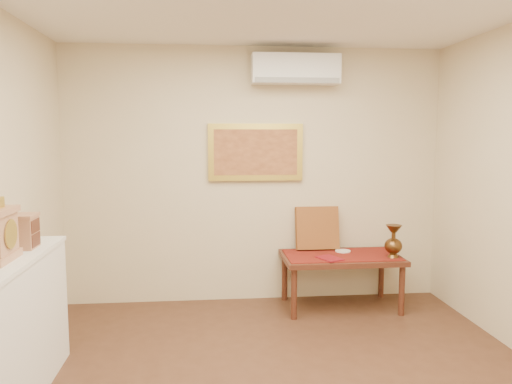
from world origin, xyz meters
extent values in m
cube|color=beige|center=(0.00, 2.25, 1.35)|extent=(4.00, 0.02, 2.70)
cube|color=beige|center=(0.00, -2.25, 1.35)|extent=(4.00, 0.02, 2.70)
cube|color=maroon|center=(0.85, 1.88, 0.55)|extent=(1.14, 0.59, 0.01)
cylinder|color=white|center=(0.90, 2.01, 0.56)|extent=(0.16, 0.16, 0.01)
cube|color=maroon|center=(0.69, 1.71, 0.56)|extent=(0.27, 0.30, 0.01)
cube|color=maroon|center=(0.66, 2.16, 0.79)|extent=(0.46, 0.19, 0.47)
cylinder|color=beige|center=(-1.76, 0.21, 1.16)|extent=(0.01, 0.17, 0.17)
cylinder|color=gold|center=(-1.75, 0.21, 1.16)|extent=(0.01, 0.19, 0.19)
cube|color=tan|center=(-1.81, 0.58, 1.09)|extent=(0.15, 0.20, 0.22)
cube|color=#512518|center=(-1.73, 0.58, 1.04)|extent=(0.01, 0.17, 0.09)
cube|color=#512518|center=(-1.73, 0.58, 1.14)|extent=(0.01, 0.17, 0.09)
cube|color=tan|center=(-1.81, 0.58, 1.21)|extent=(0.16, 0.21, 0.02)
cube|color=#512518|center=(0.85, 1.88, 0.53)|extent=(1.20, 0.70, 0.05)
cylinder|color=#512518|center=(0.31, 1.59, 0.25)|extent=(0.06, 0.06, 0.50)
cylinder|color=#512518|center=(1.39, 1.59, 0.25)|extent=(0.06, 0.06, 0.50)
cylinder|color=#512518|center=(0.31, 2.17, 0.25)|extent=(0.06, 0.06, 0.50)
cylinder|color=#512518|center=(1.39, 2.17, 0.25)|extent=(0.06, 0.06, 0.50)
cube|color=gold|center=(0.00, 2.23, 1.60)|extent=(1.00, 0.05, 0.60)
cube|color=#B46E3E|center=(0.00, 2.20, 1.60)|extent=(0.88, 0.01, 0.48)
cube|color=silver|center=(0.40, 2.12, 2.45)|extent=(0.90, 0.24, 0.30)
cube|color=gray|center=(0.40, 2.00, 2.33)|extent=(0.86, 0.02, 0.05)
camera|label=1|loc=(-0.52, -3.03, 1.77)|focal=35.00mm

